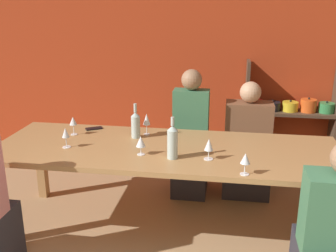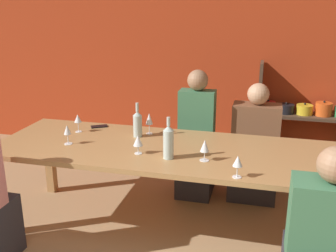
{
  "view_description": "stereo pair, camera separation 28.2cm",
  "coord_description": "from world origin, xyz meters",
  "px_view_note": "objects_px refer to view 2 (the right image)",
  "views": [
    {
      "loc": [
        0.36,
        -0.96,
        1.87
      ],
      "look_at": [
        -0.12,
        2.05,
        0.9
      ],
      "focal_mm": 42.0,
      "sensor_mm": 36.0,
      "label": 1
    },
    {
      "loc": [
        0.63,
        -0.91,
        1.87
      ],
      "look_at": [
        -0.12,
        2.05,
        0.9
      ],
      "focal_mm": 42.0,
      "sensor_mm": 36.0,
      "label": 2
    }
  ],
  "objects_px": {
    "wine_glass_white_a": "(238,162)",
    "shelf_unit": "(303,130)",
    "wine_bottle_dark": "(168,142)",
    "wine_glass_white_b": "(205,147)",
    "wine_glass_red_a": "(149,119)",
    "cell_phone": "(99,126)",
    "dining_table": "(165,156)",
    "wine_glass_red_c": "(78,119)",
    "person_far_b": "(196,149)",
    "person_far_a": "(254,155)",
    "wine_glass_red_b": "(67,131)",
    "wine_bottle_green": "(138,123)",
    "wine_glass_empty_b": "(138,141)"
  },
  "relations": [
    {
      "from": "wine_glass_white_a",
      "to": "wine_glass_empty_b",
      "type": "relative_size",
      "value": 1.03
    },
    {
      "from": "wine_bottle_dark",
      "to": "person_far_a",
      "type": "relative_size",
      "value": 0.28
    },
    {
      "from": "wine_bottle_dark",
      "to": "wine_glass_red_a",
      "type": "xyz_separation_m",
      "value": [
        -0.3,
        0.51,
        0.0
      ]
    },
    {
      "from": "person_far_a",
      "to": "dining_table",
      "type": "bearing_deg",
      "value": 52.43
    },
    {
      "from": "wine_glass_red_a",
      "to": "cell_phone",
      "type": "relative_size",
      "value": 1.15
    },
    {
      "from": "dining_table",
      "to": "wine_glass_red_a",
      "type": "bearing_deg",
      "value": 126.61
    },
    {
      "from": "person_far_a",
      "to": "wine_glass_empty_b",
      "type": "bearing_deg",
      "value": 51.53
    },
    {
      "from": "shelf_unit",
      "to": "wine_bottle_dark",
      "type": "bearing_deg",
      "value": -120.62
    },
    {
      "from": "wine_glass_white_a",
      "to": "person_far_b",
      "type": "relative_size",
      "value": 0.12
    },
    {
      "from": "wine_glass_white_b",
      "to": "person_far_b",
      "type": "height_order",
      "value": "person_far_b"
    },
    {
      "from": "shelf_unit",
      "to": "wine_glass_red_a",
      "type": "xyz_separation_m",
      "value": [
        -1.43,
        -1.39,
        0.42
      ]
    },
    {
      "from": "wine_glass_red_c",
      "to": "cell_phone",
      "type": "height_order",
      "value": "wine_glass_red_c"
    },
    {
      "from": "wine_glass_red_a",
      "to": "wine_glass_red_b",
      "type": "bearing_deg",
      "value": -144.05
    },
    {
      "from": "wine_bottle_dark",
      "to": "wine_glass_white_b",
      "type": "relative_size",
      "value": 1.98
    },
    {
      "from": "wine_glass_red_a",
      "to": "person_far_a",
      "type": "xyz_separation_m",
      "value": [
        0.91,
        0.6,
        -0.48
      ]
    },
    {
      "from": "wine_bottle_green",
      "to": "wine_glass_red_b",
      "type": "xyz_separation_m",
      "value": [
        -0.49,
        -0.32,
        -0.0
      ]
    },
    {
      "from": "wine_bottle_green",
      "to": "shelf_unit",
      "type": "bearing_deg",
      "value": 44.59
    },
    {
      "from": "wine_glass_red_c",
      "to": "wine_glass_white_a",
      "type": "relative_size",
      "value": 1.05
    },
    {
      "from": "wine_glass_empty_b",
      "to": "wine_glass_red_c",
      "type": "bearing_deg",
      "value": 151.61
    },
    {
      "from": "cell_phone",
      "to": "person_far_b",
      "type": "xyz_separation_m",
      "value": [
        0.86,
        0.37,
        -0.28
      ]
    },
    {
      "from": "wine_glass_red_c",
      "to": "wine_glass_white_b",
      "type": "height_order",
      "value": "same"
    },
    {
      "from": "wine_bottle_dark",
      "to": "wine_glass_white_b",
      "type": "bearing_deg",
      "value": 4.64
    },
    {
      "from": "wine_glass_red_a",
      "to": "cell_phone",
      "type": "height_order",
      "value": "wine_glass_red_a"
    },
    {
      "from": "shelf_unit",
      "to": "wine_bottle_green",
      "type": "distance_m",
      "value": 2.15
    },
    {
      "from": "wine_glass_white_a",
      "to": "shelf_unit",
      "type": "bearing_deg",
      "value": 74.17
    },
    {
      "from": "wine_glass_white_b",
      "to": "person_far_b",
      "type": "xyz_separation_m",
      "value": [
        -0.23,
        0.93,
        -0.38
      ]
    },
    {
      "from": "wine_glass_red_c",
      "to": "wine_glass_white_a",
      "type": "xyz_separation_m",
      "value": [
        1.46,
        -0.61,
        -0.01
      ]
    },
    {
      "from": "shelf_unit",
      "to": "person_far_a",
      "type": "distance_m",
      "value": 0.95
    },
    {
      "from": "wine_glass_white_b",
      "to": "dining_table",
      "type": "bearing_deg",
      "value": 151.53
    },
    {
      "from": "dining_table",
      "to": "wine_glass_red_a",
      "type": "xyz_separation_m",
      "value": [
        -0.22,
        0.3,
        0.21
      ]
    },
    {
      "from": "wine_glass_red_a",
      "to": "person_far_b",
      "type": "relative_size",
      "value": 0.15
    },
    {
      "from": "wine_glass_red_b",
      "to": "wine_glass_white_b",
      "type": "bearing_deg",
      "value": -3.59
    },
    {
      "from": "wine_glass_red_a",
      "to": "wine_glass_white_b",
      "type": "height_order",
      "value": "wine_glass_red_a"
    },
    {
      "from": "wine_bottle_green",
      "to": "wine_glass_empty_b",
      "type": "bearing_deg",
      "value": -71.12
    },
    {
      "from": "wine_glass_red_a",
      "to": "person_far_b",
      "type": "distance_m",
      "value": 0.7
    },
    {
      "from": "wine_glass_red_c",
      "to": "person_far_a",
      "type": "xyz_separation_m",
      "value": [
        1.54,
        0.7,
        -0.47
      ]
    },
    {
      "from": "wine_bottle_green",
      "to": "wine_glass_white_b",
      "type": "height_order",
      "value": "wine_bottle_green"
    },
    {
      "from": "cell_phone",
      "to": "wine_glass_red_c",
      "type": "bearing_deg",
      "value": -123.81
    },
    {
      "from": "dining_table",
      "to": "wine_glass_red_c",
      "type": "height_order",
      "value": "wine_glass_red_c"
    },
    {
      "from": "shelf_unit",
      "to": "wine_glass_red_a",
      "type": "bearing_deg",
      "value": -135.75
    },
    {
      "from": "shelf_unit",
      "to": "wine_bottle_dark",
      "type": "relative_size",
      "value": 3.81
    },
    {
      "from": "wine_glass_red_a",
      "to": "wine_glass_empty_b",
      "type": "relative_size",
      "value": 1.27
    },
    {
      "from": "wine_bottle_green",
      "to": "person_far_a",
      "type": "bearing_deg",
      "value": 34.99
    },
    {
      "from": "dining_table",
      "to": "wine_bottle_dark",
      "type": "bearing_deg",
      "value": -68.63
    },
    {
      "from": "wine_glass_white_a",
      "to": "wine_glass_white_b",
      "type": "relative_size",
      "value": 0.95
    },
    {
      "from": "shelf_unit",
      "to": "wine_glass_red_a",
      "type": "relative_size",
      "value": 6.44
    },
    {
      "from": "wine_glass_white_a",
      "to": "dining_table",
      "type": "bearing_deg",
      "value": 145.17
    },
    {
      "from": "wine_glass_white_a",
      "to": "wine_glass_empty_b",
      "type": "distance_m",
      "value": 0.81
    },
    {
      "from": "dining_table",
      "to": "wine_bottle_dark",
      "type": "distance_m",
      "value": 0.31
    },
    {
      "from": "cell_phone",
      "to": "wine_bottle_green",
      "type": "bearing_deg",
      "value": -20.98
    }
  ]
}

